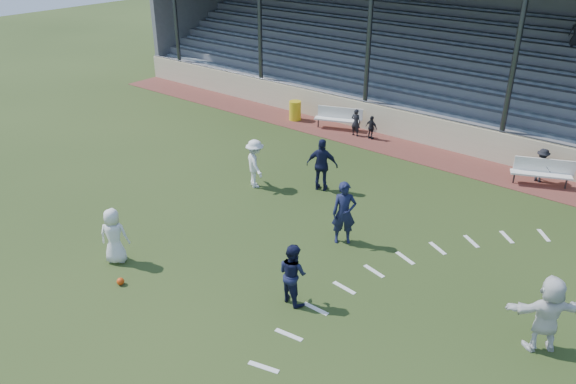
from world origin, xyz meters
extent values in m
plane|color=#293B18|center=(0.00, 0.00, 0.00)|extent=(90.00, 90.00, 0.00)
cube|color=brown|center=(0.00, 10.50, 0.01)|extent=(34.00, 2.00, 0.02)
cube|color=beige|center=(0.00, 11.55, 0.60)|extent=(34.00, 0.18, 1.20)
cube|color=white|center=(-3.79, 10.71, 0.45)|extent=(2.01, 1.09, 0.06)
cube|color=white|center=(-3.79, 10.93, 0.70)|extent=(1.89, 0.77, 0.54)
cylinder|color=#32353B|center=(-4.59, 10.41, 0.22)|extent=(0.06, 0.06, 0.40)
cylinder|color=#32353B|center=(-3.00, 11.01, 0.22)|extent=(0.06, 0.06, 0.40)
cube|color=white|center=(4.96, 10.36, 0.45)|extent=(1.99, 1.16, 0.06)
cube|color=white|center=(4.96, 10.58, 0.70)|extent=(1.86, 0.85, 0.54)
cylinder|color=#32353B|center=(4.17, 10.03, 0.22)|extent=(0.06, 0.06, 0.40)
cylinder|color=#32353B|center=(5.74, 10.70, 0.22)|extent=(0.06, 0.06, 0.40)
cylinder|color=gold|center=(-6.01, 10.56, 0.46)|extent=(0.55, 0.55, 0.88)
sphere|color=#D23D0C|center=(-1.66, -2.32, 0.10)|extent=(0.19, 0.19, 0.19)
imported|color=white|center=(-2.64, -1.69, 0.80)|extent=(0.93, 0.86, 1.59)
imported|color=#141837|center=(1.63, 3.01, 0.94)|extent=(0.82, 0.78, 1.88)
imported|color=#141837|center=(2.20, -0.08, 0.80)|extent=(0.88, 0.74, 1.60)
imported|color=white|center=(-2.80, 4.20, 0.85)|extent=(1.27, 1.12, 1.71)
imported|color=#141837|center=(-0.85, 5.43, 0.92)|extent=(1.17, 0.83, 1.84)
imported|color=white|center=(7.48, 1.98, 0.92)|extent=(1.65, 1.52, 1.84)
imported|color=black|center=(-2.74, 10.56, 0.61)|extent=(0.44, 0.31, 1.17)
imported|color=black|center=(-2.01, 10.62, 0.52)|extent=(0.62, 0.33, 1.00)
imported|color=black|center=(4.82, 10.74, 0.63)|extent=(0.88, 0.63, 1.23)
cube|color=slate|center=(0.00, 12.10, 0.60)|extent=(34.00, 0.80, 1.20)
cube|color=slate|center=(0.00, 12.20, 1.25)|extent=(33.00, 0.28, 0.10)
cube|color=slate|center=(0.00, 12.90, 0.80)|extent=(34.00, 0.80, 1.60)
cube|color=slate|center=(0.00, 13.00, 1.65)|extent=(33.00, 0.28, 0.10)
cube|color=slate|center=(0.00, 13.70, 1.00)|extent=(34.00, 0.80, 2.00)
cube|color=slate|center=(0.00, 13.80, 2.05)|extent=(33.00, 0.28, 0.10)
cube|color=slate|center=(0.00, 14.50, 1.20)|extent=(34.00, 0.80, 2.40)
cube|color=slate|center=(0.00, 14.60, 2.45)|extent=(33.00, 0.28, 0.10)
cube|color=slate|center=(0.00, 15.30, 1.40)|extent=(34.00, 0.80, 2.80)
cube|color=slate|center=(0.00, 15.40, 2.85)|extent=(33.00, 0.28, 0.10)
cube|color=slate|center=(0.00, 16.10, 1.60)|extent=(34.00, 0.80, 3.20)
cube|color=slate|center=(0.00, 16.20, 3.25)|extent=(33.00, 0.28, 0.10)
cube|color=slate|center=(0.00, 16.90, 1.80)|extent=(34.00, 0.80, 3.60)
cube|color=slate|center=(0.00, 17.00, 3.65)|extent=(33.00, 0.28, 0.10)
cube|color=slate|center=(0.00, 17.70, 2.00)|extent=(34.00, 0.80, 4.00)
cube|color=slate|center=(0.00, 17.80, 4.05)|extent=(33.00, 0.28, 0.10)
cube|color=slate|center=(0.00, 18.50, 2.20)|extent=(34.00, 0.80, 4.40)
cube|color=slate|center=(0.00, 18.60, 4.45)|extent=(33.00, 0.28, 0.10)
cube|color=slate|center=(0.00, 19.10, 3.20)|extent=(34.00, 0.40, 6.40)
cube|color=slate|center=(-16.85, 15.50, 3.20)|extent=(0.30, 7.80, 6.40)
cylinder|color=#32353B|center=(-15.00, 11.65, 3.25)|extent=(0.20, 0.20, 6.50)
cylinder|color=#32353B|center=(-9.00, 11.65, 3.25)|extent=(0.20, 0.20, 6.50)
cylinder|color=#32353B|center=(-3.00, 11.65, 3.25)|extent=(0.20, 0.20, 6.50)
cylinder|color=#32353B|center=(3.00, 11.65, 3.25)|extent=(0.20, 0.20, 6.50)
cylinder|color=#32353B|center=(0.00, 11.55, 1.25)|extent=(34.00, 0.05, 0.05)
cube|color=silver|center=(6.12, 7.01, 0.01)|extent=(0.54, 0.61, 0.01)
cube|color=silver|center=(5.29, 6.22, 0.01)|extent=(0.59, 0.56, 0.01)
cube|color=silver|center=(4.57, 5.34, 0.01)|extent=(0.64, 0.51, 0.01)
cube|color=silver|center=(3.96, 4.38, 0.01)|extent=(0.67, 0.44, 0.01)
cube|color=silver|center=(3.48, 3.34, 0.01)|extent=(0.70, 0.37, 0.01)
cube|color=silver|center=(3.13, 2.26, 0.01)|extent=(0.71, 0.29, 0.01)
cube|color=silver|center=(2.92, 1.14, 0.01)|extent=(0.71, 0.21, 0.01)
cube|color=silver|center=(2.85, 0.00, 0.01)|extent=(0.70, 0.12, 0.01)
cube|color=silver|center=(2.92, -1.14, 0.01)|extent=(0.71, 0.21, 0.01)
cube|color=silver|center=(3.13, -2.26, 0.01)|extent=(0.71, 0.29, 0.01)
camera|label=1|loc=(9.09, -8.91, 8.58)|focal=35.00mm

